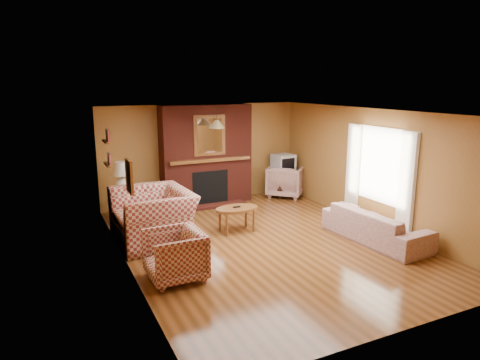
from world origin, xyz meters
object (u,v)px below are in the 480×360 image
floral_sofa (375,225)px  side_table (124,207)px  plaid_armchair (175,255)px  coffee_table (237,210)px  fireplace (206,156)px  tv_stand (283,184)px  floral_armchair (286,181)px  crt_tv (283,163)px  plaid_loveseat (153,216)px  table_lamp (122,176)px

floral_sofa → side_table: size_ratio=3.40×
plaid_armchair → side_table: plaid_armchair is taller
plaid_armchair → coffee_table: plaid_armchair is taller
fireplace → tv_stand: 2.23m
floral_armchair → crt_tv: size_ratio=1.65×
fireplace → floral_armchair: fireplace is taller
plaid_loveseat → crt_tv: crt_tv is taller
table_lamp → tv_stand: bearing=4.8°
fireplace → side_table: 2.34m
coffee_table → floral_armchair: bearing=39.8°
plaid_armchair → table_lamp: 3.25m
floral_sofa → table_lamp: bearing=46.9°
coffee_table → table_lamp: table_lamp is taller
fireplace → plaid_loveseat: bearing=-132.2°
plaid_loveseat → table_lamp: table_lamp is taller
plaid_loveseat → floral_armchair: bearing=111.6°
floral_armchair → table_lamp: size_ratio=1.32×
tv_stand → coffee_table: bearing=-144.4°
table_lamp → plaid_armchair: bearing=-87.3°
fireplace → floral_sofa: bearing=-63.3°
floral_sofa → coffee_table: floral_sofa is taller
fireplace → plaid_loveseat: size_ratio=1.59×
floral_sofa → floral_armchair: bearing=-7.2°
fireplace → plaid_armchair: bearing=-117.6°
plaid_loveseat → tv_stand: (3.90, 1.86, -0.17)m
floral_armchair → crt_tv: bearing=-16.2°
plaid_armchair → floral_sofa: size_ratio=0.40×
fireplace → floral_sofa: fireplace is taller
floral_sofa → fireplace: bearing=22.7°
plaid_loveseat → floral_sofa: 4.14m
floral_armchair → plaid_armchair: bearing=85.0°
fireplace → crt_tv: size_ratio=4.46×
plaid_loveseat → crt_tv: size_ratio=2.80×
floral_sofa → side_table: side_table is taller
plaid_armchair → floral_armchair: bearing=129.6°
floral_sofa → crt_tv: (0.15, 3.59, 0.56)m
table_lamp → floral_sofa: bearing=-39.0°
plaid_loveseat → table_lamp: (-0.25, 1.51, 0.50)m
crt_tv → coffee_table: bearing=-138.6°
plaid_loveseat → tv_stand: 4.32m
floral_sofa → crt_tv: crt_tv is taller
floral_armchair → side_table: bearing=48.1°
table_lamp → crt_tv: table_lamp is taller
tv_stand → crt_tv: 0.55m
coffee_table → tv_stand: tv_stand is taller
tv_stand → side_table: bearing=179.0°
tv_stand → crt_tv: (0.00, -0.01, 0.55)m
plaid_armchair → coffee_table: (1.74, 1.55, 0.05)m
floral_sofa → floral_armchair: floral_armchair is taller
fireplace → crt_tv: bearing=-5.3°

